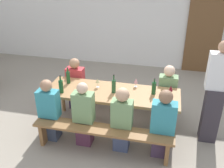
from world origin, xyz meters
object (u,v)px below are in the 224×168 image
Objects in this scene: tasting_table at (112,95)px; standing_host at (215,95)px; wine_glass_1 at (171,89)px; bench_near at (102,133)px; wine_bottle_2 at (68,77)px; wooden_door at (204,34)px; wine_bottle_0 at (154,88)px; wine_glass_0 at (98,81)px; wine_glass_2 at (136,81)px; seated_guest_far_1 at (167,94)px; wine_bottle_3 at (61,86)px; seated_guest_near_1 at (84,116)px; bench_far at (119,93)px; seated_guest_far_0 at (76,84)px; seated_guest_near_0 at (50,111)px; wine_bottle_1 at (114,86)px; seated_guest_near_3 at (163,125)px; seated_guest_near_2 at (122,120)px.

standing_host is (1.70, 0.03, 0.19)m from tasting_table.
wine_glass_1 is (1.00, 0.13, 0.19)m from tasting_table.
wine_bottle_2 reaches higher than bench_near.
wooden_door reaches higher than tasting_table.
wine_glass_0 is (-1.01, 0.03, 0.01)m from wine_bottle_0.
tasting_table is 14.00× the size of wine_glass_0.
tasting_table is 0.90m from wine_bottle_2.
bench_near is at bearing -111.37° from wine_glass_2.
wine_glass_1 reaches higher than wine_glass_2.
wine_glass_0 is 1.36m from seated_guest_far_1.
wine_bottle_3 is 0.67m from seated_guest_near_1.
wine_bottle_2 is 0.18× the size of standing_host.
wine_glass_0 is 1.02× the size of wine_glass_2.
wine_glass_1 is at bearing 7.23° from tasting_table.
tasting_table is 0.75m from bench_far.
wine_bottle_0 is at bearing -2.42° from wine_bottle_2.
seated_guest_far_0 is at bearing -170.36° from bench_far.
seated_guest_near_0 is at bearing 171.11° from bench_near.
wine_bottle_1 reaches higher than tasting_table.
seated_guest_near_0 reaches higher than wine_bottle_1.
seated_guest_near_3 is at bearing -9.88° from wine_bottle_3.
bench_far is 13.41× the size of wine_glass_0.
seated_guest_far_1 is (0.57, 0.25, -0.33)m from wine_glass_2.
seated_guest_far_0 is (-0.88, -0.15, 0.16)m from bench_far.
wine_bottle_3 is at bearing -165.07° from tasting_table.
wine_bottle_1 is 0.31× the size of seated_guest_far_1.
wine_bottle_1 is 1.66m from standing_host.
wine_bottle_3 is 1.99m from seated_guest_far_1.
wine_bottle_1 is at bearing -119.33° from wooden_door.
bench_far is 6.92× the size of wine_bottle_3.
tasting_table is 0.90m from wine_bottle_3.
wine_glass_2 is at bearing 40.85° from wine_bottle_1.
seated_guest_near_1 reaches higher than tasting_table.
wine_bottle_0 is 0.82m from seated_guest_near_2.
tasting_table is at bearing -33.12° from seated_guest_near_1.
seated_guest_near_2 is at bearing -30.79° from wine_bottle_2.
seated_guest_far_1 is at bearing -50.53° from seated_guest_near_1.
bench_far is 0.75m from wine_glass_2.
seated_guest_near_1 reaches higher than seated_guest_near_2.
seated_guest_near_0 is 1.24m from seated_guest_near_2.
wine_bottle_3 is at bearing -157.48° from wine_glass_2.
seated_guest_near_2 is at bearing 90.00° from seated_guest_near_3.
tasting_table is at bearing -119.94° from wooden_door.
wine_bottle_2 is (-2.63, -2.91, -0.18)m from wooden_door.
seated_guest_near_1 is (-0.06, -0.65, -0.33)m from wine_glass_0.
seated_guest_near_2 reaches higher than seated_guest_far_0.
standing_host is at bearing 1.71° from wine_bottle_1.
standing_host reaches higher than bench_far.
wine_bottle_1 is at bearing 13.44° from wine_bottle_3.
wooden_door is 3.73m from seated_guest_near_3.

